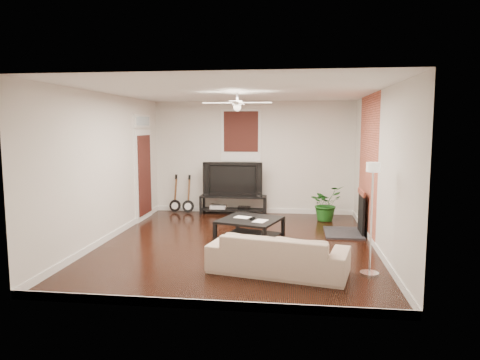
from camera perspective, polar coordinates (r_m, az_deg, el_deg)
The scene contains 14 objects.
room at distance 8.02m, azimuth -0.36°, elevation 1.43°, with size 5.01×6.01×2.81m.
brick_accent at distance 9.06m, azimuth 16.31°, elevation 1.79°, with size 0.02×2.20×2.80m, color #B5543A.
fireplace at distance 9.15m, azimuth 14.33°, elevation -4.05°, with size 0.80×1.10×0.92m, color black.
window_back at distance 10.97m, azimuth 0.13°, elevation 5.81°, with size 1.00×0.06×1.30m, color black.
door_left at distance 10.46m, azimuth -12.44°, elevation 1.74°, with size 0.08×1.00×2.50m, color white.
tv_stand at distance 10.97m, azimuth -0.88°, elevation -3.23°, with size 1.65×0.44×0.46m, color black.
tv at distance 10.90m, azimuth -0.88°, elevation 0.17°, with size 1.47×0.19×0.85m, color black.
coffee_table at distance 8.37m, azimuth 1.32°, elevation -6.53°, with size 1.05×1.05×0.44m, color black.
sofa at distance 6.63m, azimuth 4.98°, elevation -9.50°, with size 2.05×0.80×0.60m, color tan.
floor_lamp at distance 6.68m, azimuth 16.75°, elevation -4.87°, with size 0.28×0.28×1.68m, color silver, non-canonical shape.
potted_plant at distance 10.34m, azimuth 11.12°, elevation -2.99°, with size 0.73×0.64×0.82m, color #1A5718.
guitar_left at distance 11.21m, azimuth -8.49°, elevation -1.78°, with size 0.30×0.21×0.97m, color black, non-canonical shape.
guitar_right at distance 11.09m, azimuth -6.79°, elevation -1.84°, with size 0.30×0.21×0.97m, color black, non-canonical shape.
ceiling_fan at distance 7.99m, azimuth -0.36°, elevation 10.02°, with size 1.24×1.24×0.32m, color white, non-canonical shape.
Camera 1 is at (1.05, -7.91, 2.18)m, focal length 32.74 mm.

